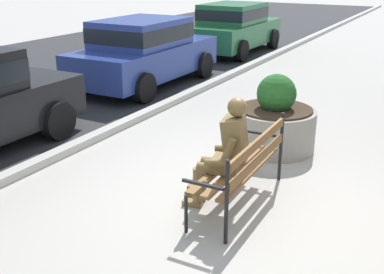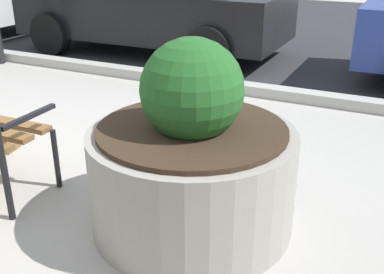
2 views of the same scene
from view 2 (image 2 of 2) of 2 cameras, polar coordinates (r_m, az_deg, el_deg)
The scene contains 3 objects.
street_surface at distance 10.25m, azimuth 7.63°, elevation 13.58°, with size 60.00×9.00×0.01m, color #2D2D30.
curb_stone at distance 6.14m, azimuth -6.39°, elevation 7.68°, with size 60.00×0.20×0.12m, color #B2AFA8.
concrete_planter at distance 2.85m, azimuth 0.00°, elevation -3.19°, with size 1.26×1.26×1.19m.
Camera 2 is at (3.16, -2.10, 1.70)m, focal length 43.68 mm.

